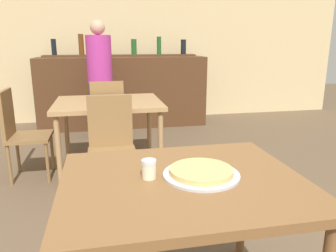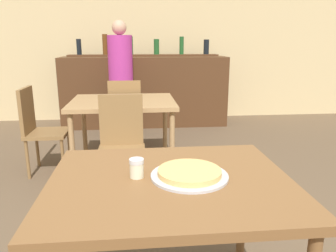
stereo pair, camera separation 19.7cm
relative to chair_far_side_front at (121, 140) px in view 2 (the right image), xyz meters
The scene contains 11 objects.
wall_back 3.18m from the chair_far_side_front, 84.77° to the left, with size 8.00×0.05×2.80m.
dining_table_near 1.41m from the chair_far_side_front, 78.53° to the right, with size 1.08×0.89×0.73m.
dining_table_far 0.63m from the chair_far_side_front, 90.00° to the left, with size 1.05×0.87×0.75m.
bar_counter 2.55m from the chair_far_side_front, 83.73° to the left, with size 2.60×0.56×1.09m.
bar_back_shelf 2.77m from the chair_far_side_front, 83.94° to the left, with size 2.39×0.24×0.34m.
chair_far_side_front is the anchor object (origin of this frame).
chair_far_side_back 1.21m from the chair_far_side_front, 90.00° to the left, with size 0.40×0.40×0.89m.
chair_far_side_left 1.05m from the chair_far_side_front, 144.86° to the left, with size 0.40×0.40×0.89m.
pizza_tray 1.43m from the chair_far_side_front, 74.96° to the right, with size 0.35×0.35×0.04m.
cheese_shaker 1.37m from the chair_far_side_front, 84.49° to the right, with size 0.07×0.07×0.09m.
person_standing 1.99m from the chair_far_side_front, 92.07° to the left, with size 0.34×0.34×1.61m.
Camera 2 is at (-0.14, -1.35, 1.33)m, focal length 35.00 mm.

